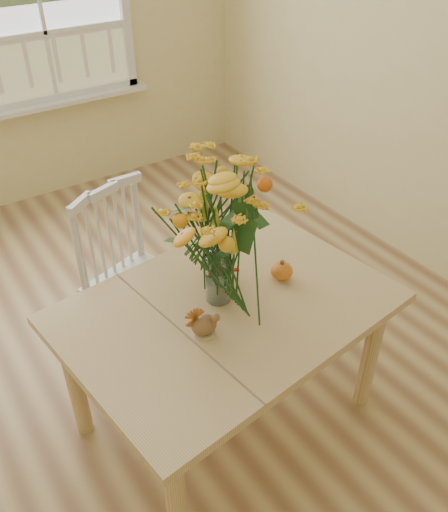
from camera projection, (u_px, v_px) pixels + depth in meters
floor at (139, 416)px, 2.48m from camera, size 4.00×4.50×0.01m
dining_table at (227, 322)px, 2.15m from camera, size 1.33×1.02×0.66m
windsor_chair at (127, 269)px, 2.55m from camera, size 0.51×0.50×0.88m
flower_vase at (218, 226)px, 1.93m from camera, size 0.47×0.47×0.56m
pumpkin at (281, 271)px, 2.20m from camera, size 0.09×0.09×0.07m
turkey_figurine at (204, 325)px, 1.93m from camera, size 0.11×0.08×0.12m
dark_gourd at (216, 272)px, 2.20m from camera, size 0.13×0.08×0.07m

